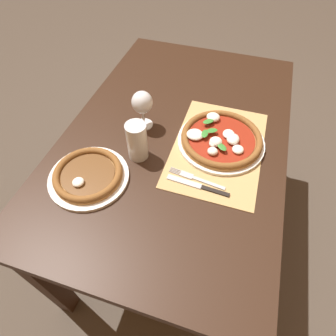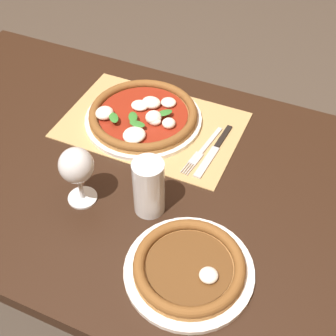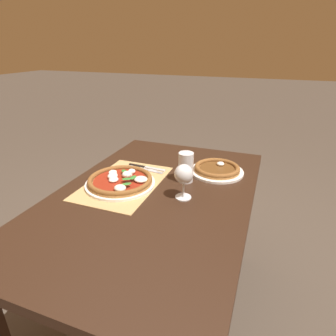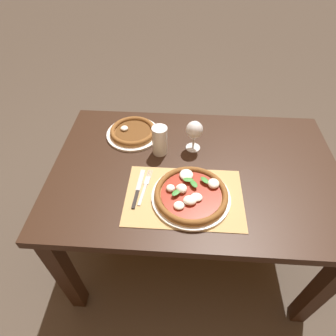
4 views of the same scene
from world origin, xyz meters
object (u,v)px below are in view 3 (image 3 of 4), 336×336
at_px(wine_glass, 184,176).
at_px(fork, 147,170).
at_px(pizza_near, 121,181).
at_px(pint_glass, 186,168).
at_px(pizza_far, 217,169).
at_px(knife, 147,167).

height_order(wine_glass, fork, wine_glass).
height_order(pizza_near, pint_glass, pint_glass).
bearing_deg(pizza_near, pizza_far, 127.18).
distance_m(pint_glass, fork, 0.24).
distance_m(pizza_far, wine_glass, 0.33).
relative_size(pizza_near, wine_glass, 2.10).
bearing_deg(pizza_far, fork, -73.33).
distance_m(pint_glass, knife, 0.26).
distance_m(pizza_near, pint_glass, 0.31).
distance_m(fork, knife, 0.03).
bearing_deg(wine_glass, knife, -129.88).
distance_m(pizza_near, fork, 0.20).
bearing_deg(knife, fork, 21.63).
height_order(pint_glass, knife, pint_glass).
bearing_deg(pizza_near, fork, 167.09).
relative_size(wine_glass, knife, 0.72).
bearing_deg(wine_glass, fork, -127.43).
bearing_deg(pizza_far, wine_glass, -15.26).
distance_m(pizza_near, knife, 0.23).
xyz_separation_m(wine_glass, knife, (-0.23, -0.28, -0.10)).
relative_size(pizza_near, knife, 1.51).
relative_size(pizza_near, pint_glass, 2.24).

